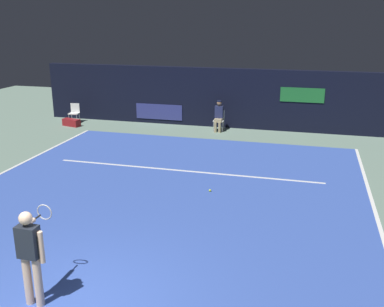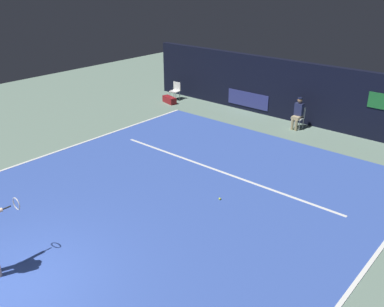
% 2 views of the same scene
% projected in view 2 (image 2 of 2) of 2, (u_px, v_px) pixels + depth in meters
% --- Properties ---
extents(ground_plane, '(33.54, 33.54, 0.00)m').
position_uv_depth(ground_plane, '(175.00, 196.00, 12.44)').
color(ground_plane, slate).
extents(court_surface, '(11.10, 12.28, 0.01)m').
position_uv_depth(court_surface, '(175.00, 195.00, 12.44)').
color(court_surface, '#3856B2').
rests_on(court_surface, ground).
extents(line_sideline_left, '(0.10, 12.28, 0.01)m').
position_uv_depth(line_sideline_left, '(361.00, 276.00, 9.15)').
color(line_sideline_left, white).
rests_on(line_sideline_left, court_surface).
extents(line_sideline_right, '(0.10, 12.28, 0.01)m').
position_uv_depth(line_sideline_right, '(67.00, 148.00, 15.71)').
color(line_sideline_right, white).
rests_on(line_sideline_right, court_surface).
extents(line_service, '(8.66, 0.10, 0.01)m').
position_uv_depth(line_service, '(219.00, 171.00, 13.93)').
color(line_service, white).
rests_on(line_service, court_surface).
extents(back_wall, '(16.85, 0.33, 2.60)m').
position_uv_depth(back_wall, '(309.00, 94.00, 17.76)').
color(back_wall, black).
rests_on(back_wall, ground).
extents(line_judge_on_chair, '(0.44, 0.53, 1.32)m').
position_uv_depth(line_judge_on_chair, '(298.00, 113.00, 17.42)').
color(line_judge_on_chair, white).
rests_on(line_judge_on_chair, ground).
extents(courtside_chair_near, '(0.49, 0.47, 0.88)m').
position_uv_depth(courtside_chair_near, '(176.00, 90.00, 21.48)').
color(courtside_chair_near, white).
rests_on(courtside_chair_near, ground).
extents(tennis_ball, '(0.07, 0.07, 0.07)m').
position_uv_depth(tennis_ball, '(220.00, 199.00, 12.18)').
color(tennis_ball, '#CCE033').
rests_on(tennis_ball, court_surface).
extents(equipment_bag, '(0.89, 0.52, 0.32)m').
position_uv_depth(equipment_bag, '(169.00, 100.00, 21.02)').
color(equipment_bag, maroon).
rests_on(equipment_bag, ground).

